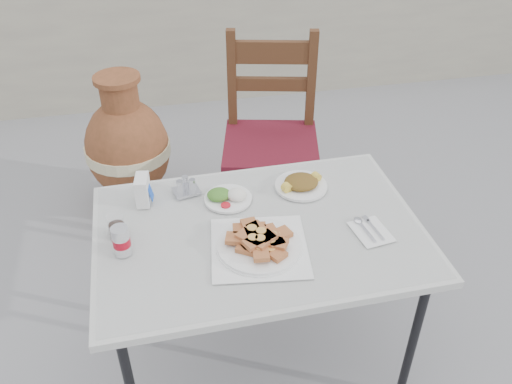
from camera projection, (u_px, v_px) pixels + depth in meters
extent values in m
plane|color=slate|center=(278.00, 346.00, 2.34)|extent=(80.00, 80.00, 0.00)
cylinder|color=black|center=(413.00, 342.00, 1.95)|extent=(0.03, 0.03, 0.65)
cylinder|color=black|center=(127.00, 266.00, 2.27)|extent=(0.03, 0.03, 0.65)
cylinder|color=black|center=(351.00, 232.00, 2.44)|extent=(0.03, 0.03, 0.65)
cube|color=white|center=(259.00, 233.00, 1.90)|extent=(1.15, 0.79, 0.03)
cube|color=white|center=(259.00, 229.00, 1.89)|extent=(1.12, 0.75, 0.00)
cube|color=white|center=(259.00, 247.00, 1.81)|extent=(0.36, 0.36, 0.00)
cylinder|color=white|center=(259.00, 246.00, 1.81)|extent=(0.28, 0.28, 0.01)
cylinder|color=white|center=(259.00, 247.00, 1.81)|extent=(0.29, 0.29, 0.01)
cylinder|color=white|center=(228.00, 199.00, 2.03)|extent=(0.18, 0.18, 0.01)
ellipsoid|color=silver|center=(237.00, 195.00, 2.01)|extent=(0.07, 0.07, 0.04)
ellipsoid|color=#397120|center=(219.00, 195.00, 2.02)|extent=(0.09, 0.08, 0.04)
cylinder|color=red|center=(226.00, 205.00, 1.98)|extent=(0.04, 0.04, 0.00)
cylinder|color=white|center=(301.00, 186.00, 2.09)|extent=(0.20, 0.20, 0.01)
ellipsoid|color=#266318|center=(301.00, 182.00, 2.08)|extent=(0.13, 0.12, 0.04)
cylinder|color=gold|center=(287.00, 188.00, 2.05)|extent=(0.04, 0.04, 0.04)
cylinder|color=gold|center=(316.00, 177.00, 2.11)|extent=(0.04, 0.04, 0.04)
cylinder|color=silver|center=(121.00, 241.00, 1.76)|extent=(0.06, 0.06, 0.11)
cylinder|color=#B70D1F|center=(122.00, 242.00, 1.76)|extent=(0.06, 0.06, 0.03)
cylinder|color=silver|center=(119.00, 229.00, 1.73)|extent=(0.05, 0.05, 0.00)
cylinder|color=white|center=(116.00, 226.00, 1.84)|extent=(0.06, 0.06, 0.08)
cylinder|color=black|center=(117.00, 230.00, 1.85)|extent=(0.05, 0.05, 0.05)
cube|color=white|center=(143.00, 190.00, 1.98)|extent=(0.06, 0.10, 0.11)
cube|color=blue|center=(151.00, 192.00, 1.99)|extent=(0.02, 0.05, 0.06)
cube|color=silver|center=(186.00, 191.00, 2.06)|extent=(0.11, 0.09, 0.01)
cylinder|color=white|center=(180.00, 187.00, 2.02)|extent=(0.02, 0.02, 0.06)
cylinder|color=white|center=(193.00, 186.00, 2.03)|extent=(0.02, 0.02, 0.06)
cylinder|color=silver|center=(185.00, 182.00, 2.06)|extent=(0.03, 0.03, 0.05)
cube|color=white|center=(371.00, 232.00, 1.88)|extent=(0.13, 0.16, 0.00)
cube|color=silver|center=(367.00, 232.00, 1.87)|extent=(0.03, 0.11, 0.00)
ellipsoid|color=silver|center=(358.00, 220.00, 1.92)|extent=(0.03, 0.04, 0.01)
cube|color=silver|center=(375.00, 230.00, 1.88)|extent=(0.02, 0.11, 0.00)
cube|color=silver|center=(366.00, 218.00, 1.93)|extent=(0.02, 0.04, 0.00)
cube|color=#3E2511|center=(230.00, 215.00, 2.68)|extent=(0.05, 0.05, 0.49)
cube|color=#3E2511|center=(310.00, 216.00, 2.67)|extent=(0.05, 0.05, 0.49)
cube|color=#3E2511|center=(234.00, 170.00, 2.99)|extent=(0.05, 0.05, 0.49)
cube|color=#3E2511|center=(306.00, 171.00, 2.99)|extent=(0.05, 0.05, 0.49)
cube|color=maroon|center=(271.00, 147.00, 2.67)|extent=(0.55, 0.55, 0.05)
cube|color=#3E2511|center=(232.00, 84.00, 2.69)|extent=(0.05, 0.05, 0.55)
cube|color=#3E2511|center=(311.00, 84.00, 2.68)|extent=(0.05, 0.05, 0.55)
cube|color=#3E2511|center=(272.00, 52.00, 2.59)|extent=(0.43, 0.13, 0.11)
cube|color=#3E2511|center=(272.00, 84.00, 2.69)|extent=(0.43, 0.13, 0.07)
cylinder|color=brown|center=(136.00, 198.00, 3.13)|extent=(0.34, 0.34, 0.09)
ellipsoid|color=brown|center=(128.00, 149.00, 2.93)|extent=(0.45, 0.45, 0.56)
cylinder|color=beige|center=(128.00, 149.00, 2.93)|extent=(0.46, 0.46, 0.06)
cylinder|color=brown|center=(119.00, 96.00, 2.75)|extent=(0.19, 0.19, 0.17)
cylinder|color=brown|center=(116.00, 78.00, 2.69)|extent=(0.24, 0.24, 0.03)
cube|color=#A49F89|center=(200.00, 20.00, 3.96)|extent=(6.00, 0.25, 1.20)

